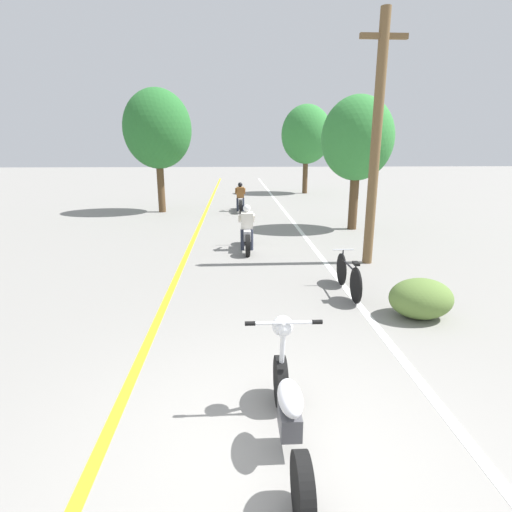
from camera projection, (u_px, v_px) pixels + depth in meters
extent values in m
plane|color=gray|center=(273.00, 456.00, 3.85)|extent=(120.00, 120.00, 0.00)
cube|color=yellow|center=(200.00, 225.00, 15.40)|extent=(0.14, 48.00, 0.01)
cube|color=white|center=(295.00, 224.00, 15.59)|extent=(0.14, 48.00, 0.01)
cylinder|color=brown|center=(376.00, 145.00, 9.57)|extent=(0.24, 0.24, 5.90)
cube|color=brown|center=(384.00, 36.00, 8.96)|extent=(1.10, 0.10, 0.12)
cylinder|color=#513A23|center=(354.00, 196.00, 14.31)|extent=(0.32, 0.32, 2.40)
ellipsoid|color=#337F38|center=(357.00, 138.00, 13.79)|extent=(2.51, 2.25, 2.88)
cylinder|color=#513A23|center=(305.00, 172.00, 25.71)|extent=(0.32, 0.32, 2.69)
ellipsoid|color=#337F38|center=(306.00, 134.00, 25.10)|extent=(3.16, 2.84, 3.63)
cylinder|color=#513A23|center=(161.00, 182.00, 18.14)|extent=(0.32, 0.32, 2.73)
ellipsoid|color=#286B2D|center=(157.00, 129.00, 17.53)|extent=(2.98, 2.68, 3.43)
ellipsoid|color=#5B7A38|center=(421.00, 298.00, 6.92)|extent=(1.10, 0.88, 0.70)
cylinder|color=black|center=(281.00, 381.00, 4.58)|extent=(0.12, 0.58, 0.58)
cylinder|color=black|center=(302.00, 490.00, 3.12)|extent=(0.12, 0.58, 0.58)
ellipsoid|color=silver|center=(290.00, 397.00, 3.77)|extent=(0.24, 0.57, 0.21)
cube|color=#4C4C51|center=(290.00, 421.00, 3.84)|extent=(0.20, 0.36, 0.24)
cylinder|color=silver|center=(282.00, 353.00, 4.39)|extent=(0.06, 0.23, 0.82)
cylinder|color=silver|center=(284.00, 323.00, 4.20)|extent=(0.71, 0.04, 0.04)
cylinder|color=black|center=(250.00, 323.00, 4.18)|extent=(0.11, 0.05, 0.05)
cylinder|color=black|center=(317.00, 322.00, 4.22)|extent=(0.11, 0.05, 0.05)
sphere|color=silver|center=(283.00, 326.00, 4.31)|extent=(0.23, 0.23, 0.23)
cylinder|color=black|center=(246.00, 235.00, 12.23)|extent=(0.12, 0.60, 0.60)
cylinder|color=black|center=(248.00, 245.00, 10.91)|extent=(0.12, 0.60, 0.60)
cube|color=silver|center=(247.00, 234.00, 11.53)|extent=(0.20, 0.88, 0.28)
cylinder|color=silver|center=(246.00, 214.00, 11.97)|extent=(0.50, 0.03, 0.03)
cylinder|color=#282D3D|center=(242.00, 240.00, 11.52)|extent=(0.11, 0.11, 0.62)
cylinder|color=#282D3D|center=(251.00, 240.00, 11.53)|extent=(0.11, 0.11, 0.62)
cube|color=silver|center=(247.00, 221.00, 11.41)|extent=(0.34, 0.27, 0.51)
cylinder|color=silver|center=(240.00, 218.00, 11.54)|extent=(0.08, 0.41, 0.32)
cylinder|color=silver|center=(253.00, 218.00, 11.56)|extent=(0.08, 0.41, 0.32)
sphere|color=white|center=(247.00, 208.00, 11.35)|extent=(0.21, 0.21, 0.21)
cylinder|color=black|center=(240.00, 203.00, 19.30)|extent=(0.12, 0.60, 0.60)
cylinder|color=black|center=(241.00, 207.00, 17.97)|extent=(0.12, 0.60, 0.60)
cube|color=silver|center=(240.00, 201.00, 18.59)|extent=(0.20, 0.88, 0.28)
cylinder|color=silver|center=(240.00, 189.00, 19.03)|extent=(0.50, 0.03, 0.03)
cylinder|color=#282D3D|center=(238.00, 205.00, 18.58)|extent=(0.11, 0.11, 0.62)
cylinder|color=#282D3D|center=(243.00, 205.00, 18.59)|extent=(0.11, 0.11, 0.62)
cube|color=brown|center=(240.00, 192.00, 18.46)|extent=(0.34, 0.27, 0.52)
cylinder|color=brown|center=(236.00, 191.00, 18.60)|extent=(0.08, 0.42, 0.32)
cylinder|color=brown|center=(245.00, 191.00, 18.62)|extent=(0.08, 0.42, 0.32)
sphere|color=black|center=(240.00, 185.00, 18.41)|extent=(0.21, 0.21, 0.21)
cylinder|color=black|center=(341.00, 269.00, 8.60)|extent=(0.04, 0.69, 0.69)
cylinder|color=black|center=(356.00, 286.00, 7.58)|extent=(0.04, 0.69, 0.69)
cylinder|color=black|center=(349.00, 265.00, 8.03)|extent=(0.04, 0.85, 0.04)
cylinder|color=black|center=(355.00, 274.00, 7.61)|extent=(0.03, 0.03, 0.41)
cube|color=black|center=(356.00, 263.00, 7.55)|extent=(0.10, 0.20, 0.05)
cylinder|color=black|center=(343.00, 260.00, 8.50)|extent=(0.03, 0.03, 0.45)
cylinder|color=silver|center=(343.00, 250.00, 8.44)|extent=(0.44, 0.03, 0.03)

